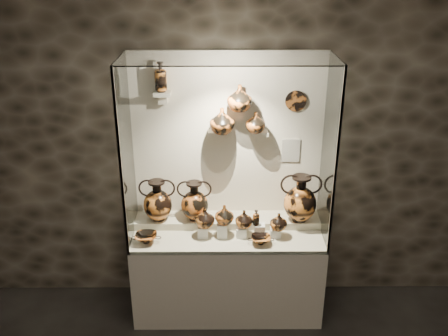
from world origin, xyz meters
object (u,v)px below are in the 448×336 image
(amphora_left, at_px, (158,200))
(kylix_right, at_px, (261,239))
(lekythos_small, at_px, (256,217))
(kylix_left, at_px, (146,237))
(jug_b, at_px, (224,214))
(jug_e, at_px, (279,221))
(lekythos_tall, at_px, (161,75))
(amphora_mid, at_px, (195,201))
(jug_c, at_px, (244,219))
(ovoid_vase_c, at_px, (256,122))
(ovoid_vase_a, at_px, (222,121))
(amphora_right, at_px, (300,198))
(jug_a, at_px, (205,218))
(ovoid_vase_b, at_px, (240,98))

(amphora_left, xyz_separation_m, kylix_right, (0.91, -0.30, -0.22))
(lekythos_small, distance_m, kylix_left, 0.97)
(amphora_left, distance_m, jug_b, 0.63)
(jug_b, distance_m, jug_e, 0.48)
(jug_e, height_order, lekythos_tall, lekythos_tall)
(amphora_mid, bearing_deg, jug_c, -34.81)
(jug_b, bearing_deg, kylix_right, -30.99)
(amphora_mid, distance_m, jug_c, 0.48)
(kylix_left, xyz_separation_m, ovoid_vase_c, (0.95, 0.35, 0.93))
(ovoid_vase_a, distance_m, ovoid_vase_c, 0.29)
(kylix_right, distance_m, ovoid_vase_c, 1.01)
(lekythos_small, relative_size, kylix_right, 0.75)
(amphora_right, height_order, lekythos_tall, lekythos_tall)
(jug_e, relative_size, ovoid_vase_c, 0.88)
(jug_c, bearing_deg, kylix_right, -33.70)
(amphora_mid, xyz_separation_m, amphora_right, (0.95, -0.03, 0.04))
(amphora_right, xyz_separation_m, ovoid_vase_a, (-0.70, 0.07, 0.71))
(jug_c, bearing_deg, lekythos_small, -1.33)
(amphora_right, distance_m, jug_b, 0.70)
(amphora_left, relative_size, ovoid_vase_a, 1.75)
(jug_c, xyz_separation_m, lekythos_tall, (-0.70, 0.27, 1.21))
(amphora_left, xyz_separation_m, ovoid_vase_c, (0.87, 0.07, 0.71))
(lekythos_small, bearing_deg, ovoid_vase_a, 120.77)
(kylix_left, height_order, lekythos_tall, lekythos_tall)
(jug_a, xyz_separation_m, jug_b, (0.17, 0.00, 0.03))
(amphora_left, relative_size, ovoid_vase_b, 1.76)
(jug_a, bearing_deg, jug_b, -1.07)
(lekythos_tall, bearing_deg, ovoid_vase_b, -25.72)
(amphora_left, bearing_deg, amphora_mid, -13.99)
(amphora_right, bearing_deg, ovoid_vase_a, 179.60)
(ovoid_vase_b, relative_size, ovoid_vase_c, 1.24)
(amphora_right, height_order, jug_b, amphora_right)
(lekythos_small, bearing_deg, ovoid_vase_c, 71.84)
(kylix_left, relative_size, ovoid_vase_b, 1.10)
(jug_c, distance_m, kylix_right, 0.23)
(jug_a, xyz_separation_m, kylix_right, (0.48, -0.12, -0.15))
(jug_b, height_order, jug_c, jug_b)
(lekythos_small, bearing_deg, jug_e, -22.15)
(amphora_mid, relative_size, jug_e, 2.36)
(jug_b, bearing_deg, amphora_mid, 136.82)
(amphora_mid, height_order, jug_b, amphora_mid)
(amphora_mid, distance_m, jug_b, 0.33)
(amphora_left, relative_size, jug_e, 2.48)
(amphora_right, xyz_separation_m, kylix_right, (-0.37, -0.28, -0.25))
(kylix_right, xyz_separation_m, ovoid_vase_c, (-0.05, 0.37, 0.93))
(lekythos_tall, bearing_deg, kylix_right, -47.03)
(ovoid_vase_b, xyz_separation_m, ovoid_vase_c, (0.14, 0.02, -0.22))
(amphora_mid, height_order, lekythos_tall, lekythos_tall)
(ovoid_vase_b, bearing_deg, jug_e, -28.56)
(kylix_left, distance_m, ovoid_vase_b, 1.44)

